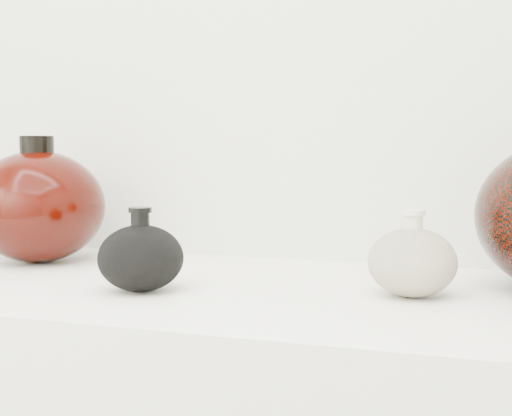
% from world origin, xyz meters
% --- Properties ---
extents(black_gourd_vase, '(0.15, 0.15, 0.11)m').
position_xyz_m(black_gourd_vase, '(-0.16, 0.88, 0.94)').
color(black_gourd_vase, black).
rests_on(black_gourd_vase, display_counter).
extents(cream_gourd_vase, '(0.13, 0.13, 0.11)m').
position_xyz_m(cream_gourd_vase, '(0.18, 0.96, 0.94)').
color(cream_gourd_vase, beige).
rests_on(cream_gourd_vase, display_counter).
extents(left_round_pot, '(0.23, 0.23, 0.21)m').
position_xyz_m(left_round_pot, '(-0.43, 1.04, 0.99)').
color(left_round_pot, black).
rests_on(left_round_pot, display_counter).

